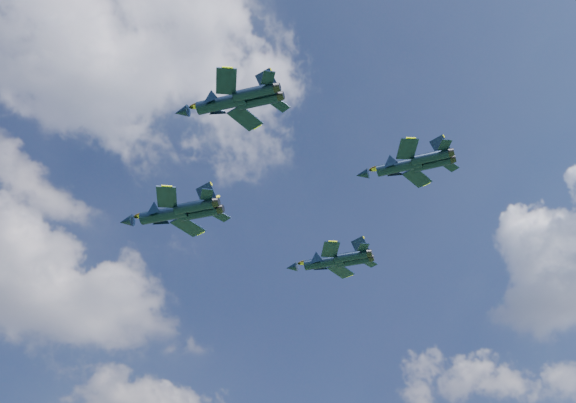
{
  "coord_description": "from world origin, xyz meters",
  "views": [
    {
      "loc": [
        -34.15,
        -72.39,
        3.38
      ],
      "look_at": [
        -7.09,
        2.62,
        62.09
      ],
      "focal_mm": 45.0,
      "sensor_mm": 36.0,
      "label": 1
    }
  ],
  "objects_px": {
    "jet_left": "(218,104)",
    "jet_slot": "(396,167)",
    "jet_right": "(321,262)",
    "jet_lead": "(161,215)"
  },
  "relations": [
    {
      "from": "jet_left",
      "to": "jet_right",
      "type": "bearing_deg",
      "value": -3.02
    },
    {
      "from": "jet_lead",
      "to": "jet_right",
      "type": "distance_m",
      "value": 28.0
    },
    {
      "from": "jet_lead",
      "to": "jet_slot",
      "type": "bearing_deg",
      "value": -92.7
    },
    {
      "from": "jet_left",
      "to": "jet_slot",
      "type": "distance_m",
      "value": 24.76
    },
    {
      "from": "jet_right",
      "to": "jet_slot",
      "type": "height_order",
      "value": "jet_right"
    },
    {
      "from": "jet_slot",
      "to": "jet_left",
      "type": "bearing_deg",
      "value": 136.15
    },
    {
      "from": "jet_right",
      "to": "jet_left",
      "type": "bearing_deg",
      "value": 177.4
    },
    {
      "from": "jet_left",
      "to": "jet_lead",
      "type": "bearing_deg",
      "value": 40.74
    },
    {
      "from": "jet_left",
      "to": "jet_slot",
      "type": "relative_size",
      "value": 1.06
    },
    {
      "from": "jet_left",
      "to": "jet_right",
      "type": "distance_m",
      "value": 39.93
    }
  ]
}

